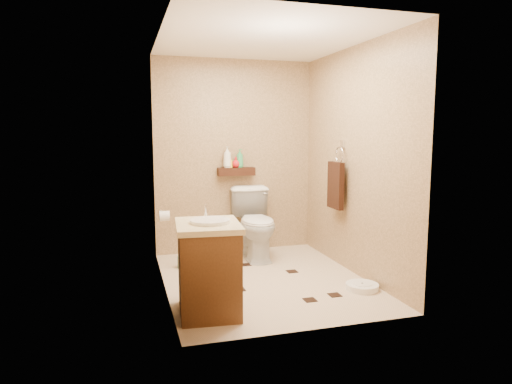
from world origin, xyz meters
name	(u,v)px	position (x,y,z in m)	size (l,w,h in m)	color
ground	(264,280)	(0.00, 0.00, 0.00)	(2.50, 2.50, 0.00)	beige
wall_back	(235,157)	(0.00, 1.25, 1.20)	(2.00, 0.04, 2.40)	tan
wall_front	(315,175)	(0.00, -1.25, 1.20)	(2.00, 0.04, 2.40)	tan
wall_left	(162,165)	(-1.00, 0.00, 1.20)	(0.04, 2.50, 2.40)	tan
wall_right	(354,161)	(1.00, 0.00, 1.20)	(0.04, 2.50, 2.40)	tan
ceiling	(265,39)	(0.00, 0.00, 2.40)	(2.00, 2.50, 0.02)	white
wall_shelf	(236,172)	(0.00, 1.17, 1.02)	(0.46, 0.14, 0.10)	#35170E
floor_accents	(268,280)	(0.04, -0.04, 0.00)	(1.13, 1.34, 0.01)	black
toilet	(256,223)	(0.15, 0.83, 0.42)	(0.47, 0.82, 0.84)	white
vanity	(209,267)	(-0.70, -0.68, 0.40)	(0.57, 0.67, 0.89)	brown
bathroom_scale	(362,287)	(0.82, -0.55, 0.03)	(0.33, 0.33, 0.06)	white
toilet_brush	(183,252)	(-0.75, 0.64, 0.18)	(0.12, 0.12, 0.53)	#1C6C70
towel_ring	(336,183)	(0.91, 0.25, 0.95)	(0.12, 0.30, 0.76)	silver
toilet_paper	(164,216)	(-0.94, 0.65, 0.60)	(0.12, 0.11, 0.12)	white
bottle_a	(227,157)	(-0.11, 1.17, 1.20)	(0.10, 0.10, 0.26)	white
bottle_b	(229,162)	(-0.09, 1.17, 1.14)	(0.07, 0.07, 0.15)	yellow
bottle_c	(236,162)	(0.00, 1.17, 1.14)	(0.10, 0.10, 0.13)	red
bottle_d	(240,158)	(0.05, 1.17, 1.18)	(0.09, 0.09, 0.23)	#36A25F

